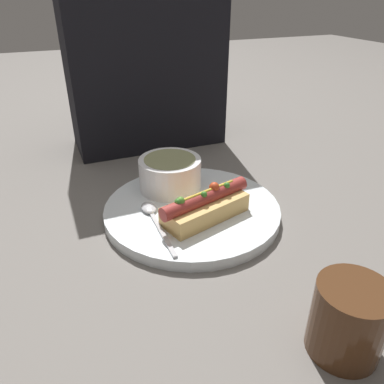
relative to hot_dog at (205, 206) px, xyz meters
name	(u,v)px	position (x,y,z in m)	size (l,w,h in m)	color
ground_plane	(192,215)	(-0.01, 0.04, -0.04)	(4.00, 4.00, 0.00)	slate
dinner_plate	(192,210)	(-0.01, 0.04, -0.03)	(0.30, 0.30, 0.02)	white
hot_dog	(205,206)	(0.00, 0.00, 0.00)	(0.16, 0.09, 0.06)	#DBAD60
soup_bowl	(170,172)	(-0.02, 0.12, 0.01)	(0.11, 0.11, 0.06)	white
spoon	(152,214)	(-0.08, 0.04, -0.02)	(0.03, 0.15, 0.01)	#B7B7BC
drinking_glass	(348,320)	(0.04, -0.27, 0.00)	(0.08, 0.08, 0.09)	#4C2D19
seated_diner	(144,46)	(0.03, 0.40, 0.19)	(0.35, 0.16, 0.53)	black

